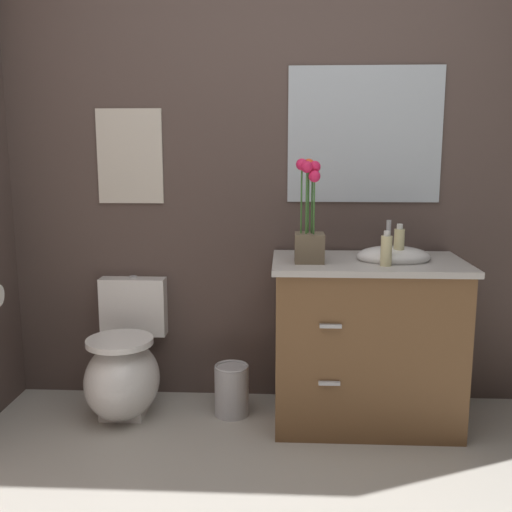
# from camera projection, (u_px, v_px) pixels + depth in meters

# --- Properties ---
(wall_back) EXTENTS (4.66, 0.05, 2.50)m
(wall_back) POSITION_uv_depth(u_px,v_px,m) (323.00, 173.00, 3.13)
(wall_back) COLOR #4C3D38
(wall_back) RESTS_ON ground_plane
(toilet) EXTENTS (0.38, 0.59, 0.69)m
(toilet) POSITION_uv_depth(u_px,v_px,m) (125.00, 369.00, 3.07)
(toilet) COLOR white
(toilet) RESTS_ON ground_plane
(vanity_cabinet) EXTENTS (0.94, 0.56, 1.02)m
(vanity_cabinet) POSITION_uv_depth(u_px,v_px,m) (367.00, 340.00, 2.95)
(vanity_cabinet) COLOR brown
(vanity_cabinet) RESTS_ON ground_plane
(flower_vase) EXTENTS (0.14, 0.14, 0.49)m
(flower_vase) POSITION_uv_depth(u_px,v_px,m) (310.00, 225.00, 2.79)
(flower_vase) COLOR brown
(flower_vase) RESTS_ON vanity_cabinet
(soap_bottle) EXTENTS (0.05, 0.05, 0.16)m
(soap_bottle) POSITION_uv_depth(u_px,v_px,m) (387.00, 250.00, 2.72)
(soap_bottle) COLOR beige
(soap_bottle) RESTS_ON vanity_cabinet
(lotion_bottle) EXTENTS (0.05, 0.05, 0.19)m
(lotion_bottle) POSITION_uv_depth(u_px,v_px,m) (399.00, 245.00, 2.81)
(lotion_bottle) COLOR beige
(lotion_bottle) RESTS_ON vanity_cabinet
(trash_bin) EXTENTS (0.18, 0.18, 0.27)m
(trash_bin) POSITION_uv_depth(u_px,v_px,m) (232.00, 390.00, 3.07)
(trash_bin) COLOR #B7B7BC
(trash_bin) RESTS_ON ground_plane
(wall_poster) EXTENTS (0.35, 0.01, 0.50)m
(wall_poster) POSITION_uv_depth(u_px,v_px,m) (130.00, 156.00, 3.14)
(wall_poster) COLOR beige
(wall_mirror) EXTENTS (0.80, 0.01, 0.70)m
(wall_mirror) POSITION_uv_depth(u_px,v_px,m) (365.00, 135.00, 3.06)
(wall_mirror) COLOR #B2BCC6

